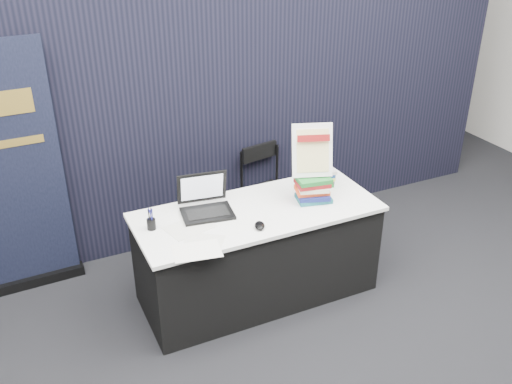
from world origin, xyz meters
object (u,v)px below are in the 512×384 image
at_px(display_table, 257,253).
at_px(book_stack_tall, 313,188).
at_px(pullup_banner, 10,189).
at_px(book_stack_short, 321,177).
at_px(info_sign, 312,151).
at_px(stacking_chair, 266,188).
at_px(laptop, 205,204).

height_order(display_table, book_stack_tall, book_stack_tall).
bearing_deg(book_stack_tall, pullup_banner, 155.77).
relative_size(book_stack_short, info_sign, 0.52).
bearing_deg(book_stack_tall, stacking_chair, 88.18).
relative_size(display_table, pullup_banner, 0.92).
bearing_deg(info_sign, stacking_chair, 107.83).
height_order(book_stack_tall, book_stack_short, book_stack_tall).
height_order(info_sign, stacking_chair, info_sign).
height_order(laptop, book_stack_short, laptop).
relative_size(laptop, book_stack_short, 1.89).
height_order(display_table, pullup_banner, pullup_banner).
bearing_deg(book_stack_tall, laptop, 167.45).
bearing_deg(book_stack_short, book_stack_tall, -134.85).
relative_size(display_table, laptop, 4.53).
bearing_deg(display_table, book_stack_tall, -4.51).
xyz_separation_m(book_stack_tall, pullup_banner, (-2.04, 0.92, 0.02)).
xyz_separation_m(book_stack_tall, info_sign, (-0.00, 0.03, 0.29)).
xyz_separation_m(book_stack_tall, book_stack_short, (0.19, 0.19, -0.03)).
height_order(info_sign, pullup_banner, pullup_banner).
bearing_deg(laptop, info_sign, -2.27).
relative_size(display_table, book_stack_tall, 6.50).
distance_m(book_stack_short, info_sign, 0.41).
height_order(laptop, pullup_banner, pullup_banner).
relative_size(display_table, info_sign, 4.44).
relative_size(laptop, book_stack_tall, 1.44).
bearing_deg(display_table, stacking_chair, 59.56).
relative_size(pullup_banner, stacking_chair, 2.37).
height_order(book_stack_tall, pullup_banner, pullup_banner).
bearing_deg(book_stack_short, stacking_chair, 104.58).
bearing_deg(laptop, book_stack_tall, -4.38).
bearing_deg(laptop, display_table, -13.66).
distance_m(display_table, book_stack_tall, 0.65).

